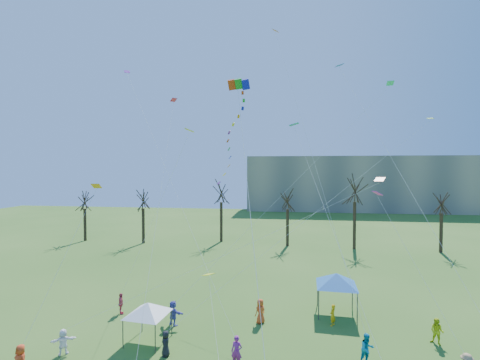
# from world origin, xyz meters

# --- Properties ---
(distant_building) EXTENTS (60.00, 14.00, 15.00)m
(distant_building) POSITION_xyz_m (22.00, 82.00, 7.50)
(distant_building) COLOR gray
(distant_building) RESTS_ON ground
(bare_tree_row) EXTENTS (68.57, 8.93, 10.74)m
(bare_tree_row) POSITION_xyz_m (5.27, 35.72, 6.80)
(bare_tree_row) COLOR black
(bare_tree_row) RESTS_ON ground
(big_box_kite) EXTENTS (2.47, 7.12, 20.00)m
(big_box_kite) POSITION_xyz_m (-1.34, 8.57, 13.79)
(big_box_kite) COLOR #C1360D
(big_box_kite) RESTS_ON ground
(canopy_tent_white) EXTENTS (3.55, 3.55, 2.68)m
(canopy_tent_white) POSITION_xyz_m (-6.95, 6.09, 2.27)
(canopy_tent_white) COLOR #3F3F44
(canopy_tent_white) RESTS_ON ground
(canopy_tent_blue) EXTENTS (4.37, 4.37, 3.28)m
(canopy_tent_blue) POSITION_xyz_m (6.29, 12.30, 2.78)
(canopy_tent_blue) COLOR #3F3F44
(canopy_tent_blue) RESTS_ON ground
(festival_crowd) EXTENTS (26.48, 11.22, 1.84)m
(festival_crowd) POSITION_xyz_m (0.55, 4.87, 0.87)
(festival_crowd) COLOR red
(festival_crowd) RESTS_ON ground
(small_kites_aloft) EXTENTS (29.01, 16.53, 31.79)m
(small_kites_aloft) POSITION_xyz_m (0.74, 11.28, 13.96)
(small_kites_aloft) COLOR orange
(small_kites_aloft) RESTS_ON ground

